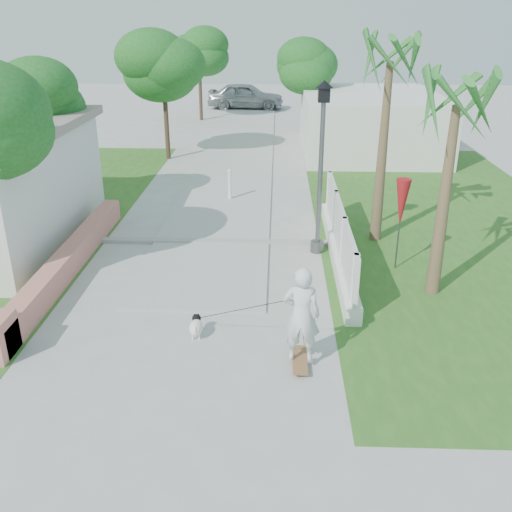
{
  "coord_description": "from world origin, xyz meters",
  "views": [
    {
      "loc": [
        1.79,
        -8.69,
        5.89
      ],
      "look_at": [
        1.37,
        2.56,
        1.1
      ],
      "focal_mm": 40.0,
      "sensor_mm": 36.0,
      "label": 1
    }
  ],
  "objects_px": {
    "street_lamp": "(321,163)",
    "skateboarder": "(253,311)",
    "bollard": "(230,184)",
    "patio_umbrella": "(402,204)",
    "dog": "(196,326)",
    "parked_car": "(246,96)"
  },
  "relations": [
    {
      "from": "bollard",
      "to": "parked_car",
      "type": "xyz_separation_m",
      "value": [
        -0.55,
        20.47,
        0.27
      ]
    },
    {
      "from": "street_lamp",
      "to": "parked_car",
      "type": "relative_size",
      "value": 0.89
    },
    {
      "from": "patio_umbrella",
      "to": "dog",
      "type": "distance_m",
      "value": 5.9
    },
    {
      "from": "bollard",
      "to": "skateboarder",
      "type": "xyz_separation_m",
      "value": [
        1.18,
        -9.44,
        0.26
      ]
    },
    {
      "from": "skateboarder",
      "to": "dog",
      "type": "height_order",
      "value": "skateboarder"
    },
    {
      "from": "patio_umbrella",
      "to": "street_lamp",
      "type": "bearing_deg",
      "value": 152.24
    },
    {
      "from": "street_lamp",
      "to": "skateboarder",
      "type": "xyz_separation_m",
      "value": [
        -1.52,
        -4.94,
        -1.58
      ]
    },
    {
      "from": "bollard",
      "to": "dog",
      "type": "distance_m",
      "value": 8.96
    },
    {
      "from": "bollard",
      "to": "dog",
      "type": "height_order",
      "value": "bollard"
    },
    {
      "from": "bollard",
      "to": "patio_umbrella",
      "type": "distance_m",
      "value": 7.25
    },
    {
      "from": "patio_umbrella",
      "to": "dog",
      "type": "height_order",
      "value": "patio_umbrella"
    },
    {
      "from": "dog",
      "to": "parked_car",
      "type": "distance_m",
      "value": 29.44
    },
    {
      "from": "street_lamp",
      "to": "patio_umbrella",
      "type": "xyz_separation_m",
      "value": [
        1.9,
        -1.0,
        -0.74
      ]
    },
    {
      "from": "bollard",
      "to": "parked_car",
      "type": "distance_m",
      "value": 20.48
    },
    {
      "from": "street_lamp",
      "to": "dog",
      "type": "xyz_separation_m",
      "value": [
        -2.66,
        -4.46,
        -2.2
      ]
    },
    {
      "from": "dog",
      "to": "parked_car",
      "type": "xyz_separation_m",
      "value": [
        -0.59,
        29.42,
        0.63
      ]
    },
    {
      "from": "patio_umbrella",
      "to": "dog",
      "type": "xyz_separation_m",
      "value": [
        -4.56,
        -3.46,
        -1.46
      ]
    },
    {
      "from": "street_lamp",
      "to": "dog",
      "type": "bearing_deg",
      "value": -120.8
    },
    {
      "from": "street_lamp",
      "to": "dog",
      "type": "height_order",
      "value": "street_lamp"
    },
    {
      "from": "bollard",
      "to": "skateboarder",
      "type": "distance_m",
      "value": 9.52
    },
    {
      "from": "patio_umbrella",
      "to": "skateboarder",
      "type": "bearing_deg",
      "value": -130.97
    },
    {
      "from": "patio_umbrella",
      "to": "skateboarder",
      "type": "xyz_separation_m",
      "value": [
        -3.42,
        -3.94,
        -0.84
      ]
    }
  ]
}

